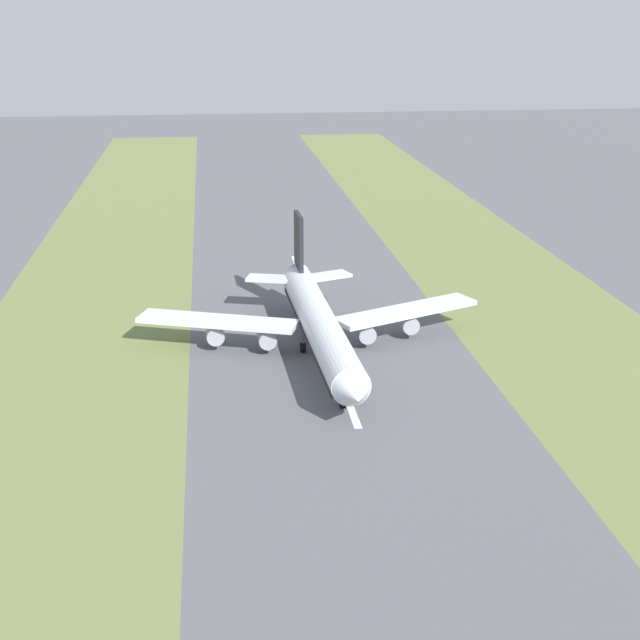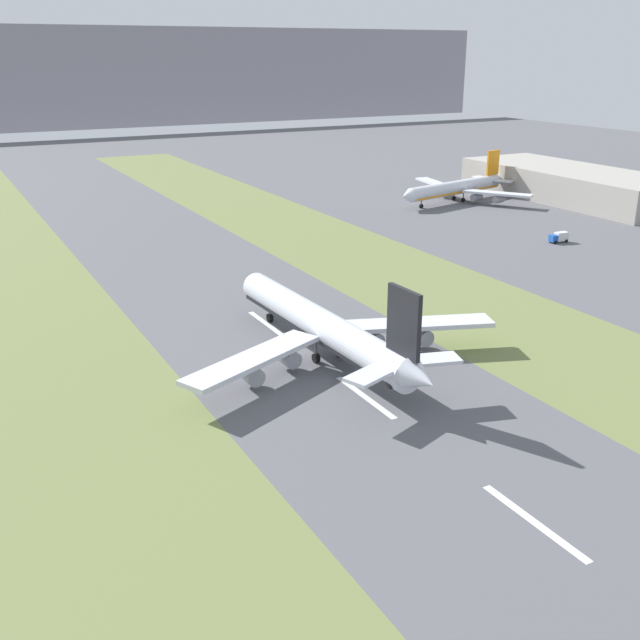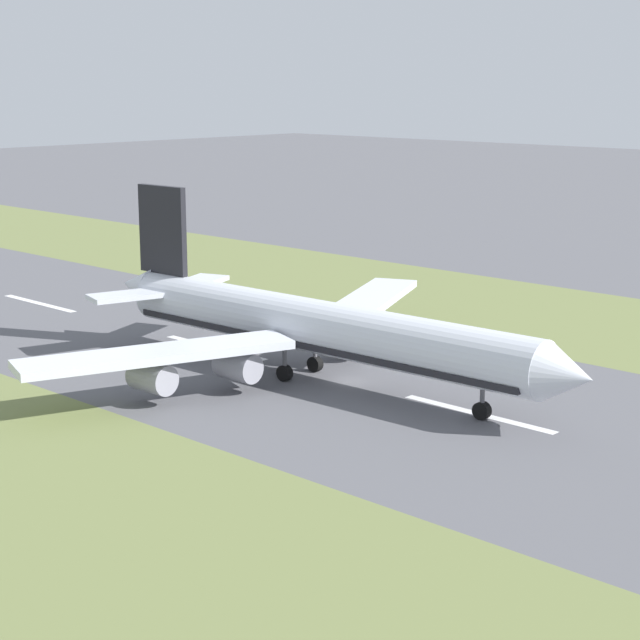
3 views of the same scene
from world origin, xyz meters
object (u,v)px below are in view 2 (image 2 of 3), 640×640
Objects in this scene: airplane_main_jet at (325,328)px; service_truck at (559,237)px; terminal_building at (572,184)px; airplane_parked_apron at (458,188)px.

airplane_main_jet is 10.99× the size of service_truck.
airplane_parked_apron is at bearing 159.70° from terminal_building.
airplane_main_jet is 164.28m from airplane_parked_apron.
terminal_building is at bearing -20.30° from airplane_parked_apron.
airplane_main_jet reaches higher than airplane_parked_apron.
terminal_building is at bearing 41.85° from service_truck.
airplane_main_jet is 1.15× the size of airplane_parked_apron.
service_truck is (-13.54, -67.03, -3.60)m from airplane_parked_apron.
airplane_main_jet is 115.20m from service_truck.
terminal_building reaches higher than service_truck.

